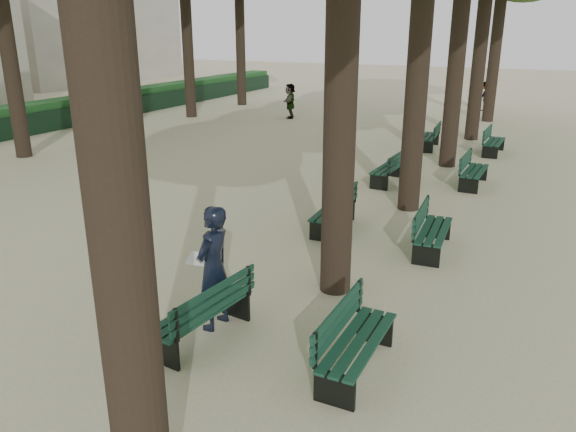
% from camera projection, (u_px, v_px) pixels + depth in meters
% --- Properties ---
extents(ground, '(120.00, 120.00, 0.00)m').
position_uv_depth(ground, '(155.00, 355.00, 7.74)').
color(ground, '#C3BD94').
rests_on(ground, ground).
extents(bench_left_0, '(0.78, 1.85, 0.92)m').
position_uv_depth(bench_left_0, '(202.00, 322.00, 8.05)').
color(bench_left_0, black).
rests_on(bench_left_0, ground).
extents(bench_left_1, '(0.66, 1.83, 0.92)m').
position_uv_depth(bench_left_1, '(333.00, 218.00, 12.43)').
color(bench_left_1, black).
rests_on(bench_left_1, ground).
extents(bench_left_2, '(0.65, 1.82, 0.92)m').
position_uv_depth(bench_left_2, '(388.00, 174.00, 16.12)').
color(bench_left_2, black).
rests_on(bench_left_2, ground).
extents(bench_left_3, '(0.70, 1.84, 0.92)m').
position_uv_depth(bench_left_3, '(429.00, 141.00, 20.66)').
color(bench_left_3, black).
rests_on(bench_left_3, ground).
extents(bench_right_0, '(0.58, 1.80, 0.92)m').
position_uv_depth(bench_right_0, '(357.00, 353.00, 7.29)').
color(bench_right_0, black).
rests_on(bench_right_0, ground).
extents(bench_right_1, '(0.68, 1.83, 0.92)m').
position_uv_depth(bench_right_1, '(433.00, 239.00, 11.21)').
color(bench_right_1, black).
rests_on(bench_right_1, ground).
extents(bench_right_2, '(0.61, 1.81, 0.92)m').
position_uv_depth(bench_right_2, '(474.00, 177.00, 15.81)').
color(bench_right_2, black).
rests_on(bench_right_2, ground).
extents(bench_right_3, '(0.62, 1.82, 0.92)m').
position_uv_depth(bench_right_3, '(494.00, 147.00, 19.77)').
color(bench_right_3, black).
rests_on(bench_right_3, ground).
extents(man_with_map, '(0.64, 0.77, 1.90)m').
position_uv_depth(man_with_map, '(213.00, 268.00, 8.20)').
color(man_with_map, black).
rests_on(man_with_map, ground).
extents(pedestrian_b, '(0.75, 1.02, 1.54)m').
position_uv_depth(pedestrian_b, '(485.00, 96.00, 29.80)').
color(pedestrian_b, '#262628').
rests_on(pedestrian_b, ground).
extents(pedestrian_d, '(0.77, 1.01, 1.92)m').
position_uv_depth(pedestrian_d, '(475.00, 88.00, 31.71)').
color(pedestrian_d, '#262628').
rests_on(pedestrian_d, ground).
extents(pedestrian_e, '(0.84, 1.57, 1.67)m').
position_uv_depth(pedestrian_e, '(290.00, 101.00, 27.34)').
color(pedestrian_e, '#262628').
rests_on(pedestrian_e, ground).
extents(fence, '(0.08, 42.00, 0.90)m').
position_uv_depth(fence, '(32.00, 124.00, 23.15)').
color(fence, black).
rests_on(fence, ground).
extents(hedge, '(1.20, 42.00, 1.20)m').
position_uv_depth(hedge, '(20.00, 120.00, 23.39)').
color(hedge, '#19491F').
rests_on(hedge, ground).
extents(building_far, '(12.00, 16.00, 7.00)m').
position_uv_depth(building_far, '(61.00, 36.00, 45.78)').
color(building_far, '#B7B2A3').
rests_on(building_far, ground).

